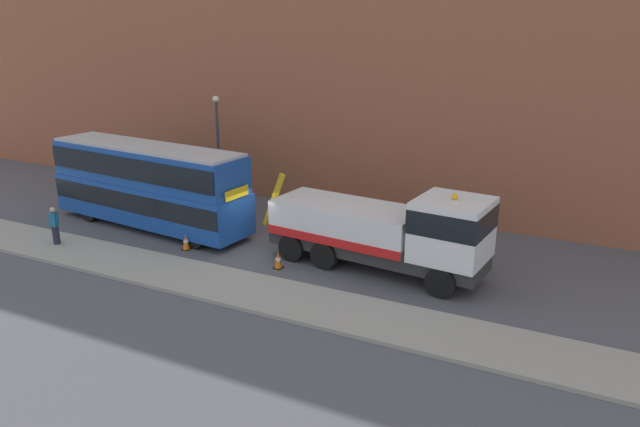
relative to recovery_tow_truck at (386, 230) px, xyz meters
The scene contains 9 objects.
ground_plane 6.10m from the recovery_tow_truck, behind, with size 120.00×120.00×0.00m, color #4C4C51.
near_kerb 7.39m from the recovery_tow_truck, 144.28° to the right, with size 60.00×2.80×0.15m, color gray.
building_facade 11.46m from the recovery_tow_truck, 127.58° to the left, with size 60.00×1.50×16.00m.
recovery_tow_truck is the anchor object (origin of this frame).
double_decker_bus 12.20m from the recovery_tow_truck, behind, with size 11.19×3.60×4.06m.
pedestrian_onlooker 14.66m from the recovery_tow_truck, 164.03° to the right, with size 0.41×0.47×1.71m.
traffic_cone_near_bus 8.97m from the recovery_tow_truck, 168.83° to the right, with size 0.36×0.36×0.72m.
traffic_cone_midway 4.55m from the recovery_tow_truck, 156.72° to the right, with size 0.36×0.36×0.72m.
street_lamp 13.17m from the recovery_tow_truck, 155.60° to the left, with size 0.36×0.36×5.83m.
Camera 1 is at (13.53, -21.22, 9.63)m, focal length 33.63 mm.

